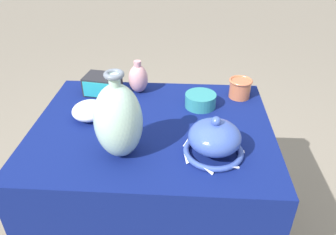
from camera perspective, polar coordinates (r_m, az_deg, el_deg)
The scene contains 9 objects.
ground_plane at distance 1.89m, azimuth -2.16°, elevation -19.81°, with size 14.00×14.00×0.00m, color gray.
display_table at distance 1.42m, azimuth -2.77°, elevation -4.48°, with size 1.01×0.80×0.72m.
vase_tall_bulbous at distance 1.16m, azimuth -8.65°, elevation -0.51°, with size 0.17×0.17×0.33m.
vase_dome_bell at distance 1.20m, azimuth 8.07°, elevation -3.88°, with size 0.23×0.24×0.17m.
mosaic_tile_box at distance 1.65m, azimuth -11.35°, elevation 5.65°, with size 0.18×0.15×0.09m.
jar_round_rose at distance 1.62m, azimuth -5.21°, elevation 6.82°, with size 0.09×0.09×0.16m.
bowl_shallow_porcelain at distance 1.46m, azimuth -13.45°, elevation 1.19°, with size 0.15×0.15×0.07m, color white.
cup_wide_terracotta at distance 1.61m, azimuth 12.44°, elevation 5.10°, with size 0.11×0.11×0.09m.
pot_squat_teal at distance 1.51m, azimuth 5.68°, elevation 3.00°, with size 0.14×0.14×0.06m, color teal.
Camera 1 is at (0.14, -1.15, 1.49)m, focal length 35.00 mm.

